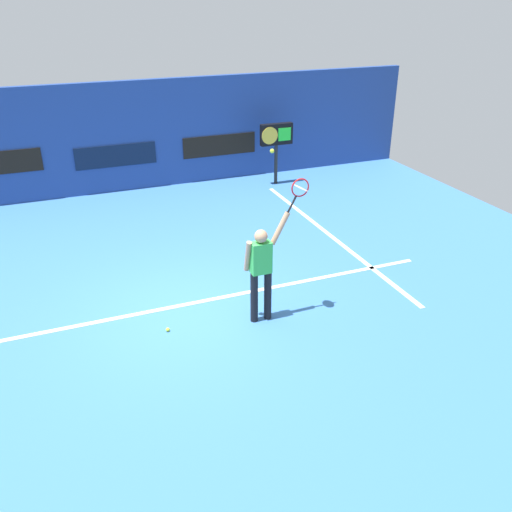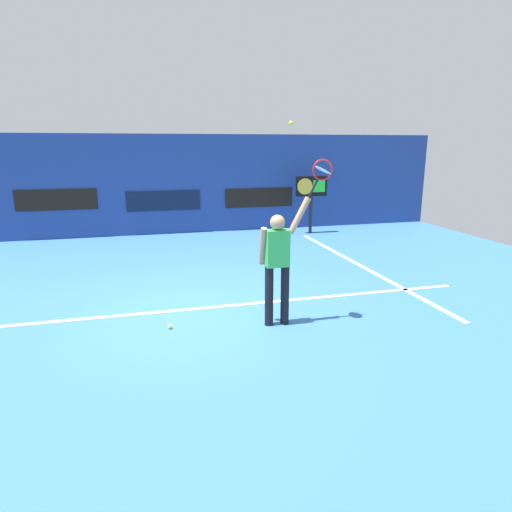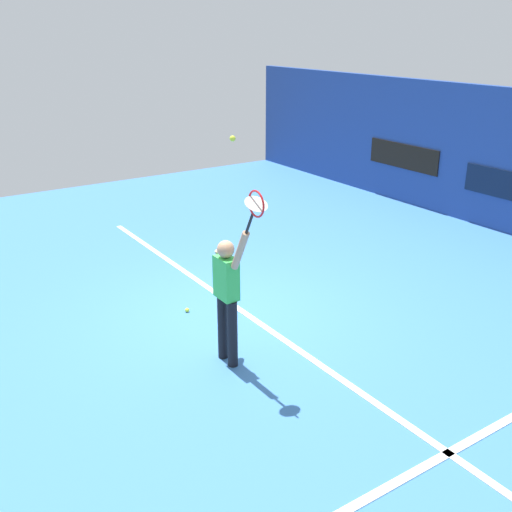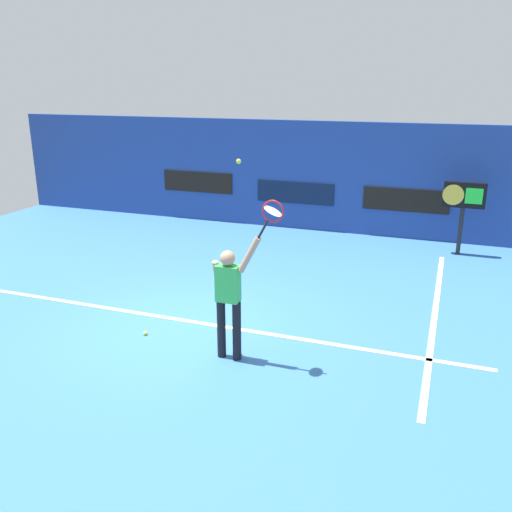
{
  "view_description": "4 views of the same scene",
  "coord_description": "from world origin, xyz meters",
  "px_view_note": "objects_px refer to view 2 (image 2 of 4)",
  "views": [
    {
      "loc": [
        -1.85,
        -8.24,
        5.19
      ],
      "look_at": [
        1.3,
        -0.3,
        1.0
      ],
      "focal_mm": 38.5,
      "sensor_mm": 36.0,
      "label": 1
    },
    {
      "loc": [
        -0.72,
        -6.82,
        2.67
      ],
      "look_at": [
        0.99,
        -0.33,
        0.99
      ],
      "focal_mm": 31.14,
      "sensor_mm": 36.0,
      "label": 2
    },
    {
      "loc": [
        7.13,
        -4.27,
        4.14
      ],
      "look_at": [
        1.2,
        -0.3,
        1.39
      ],
      "focal_mm": 41.89,
      "sensor_mm": 36.0,
      "label": 3
    },
    {
      "loc": [
        4.11,
        -7.52,
        3.98
      ],
      "look_at": [
        1.35,
        0.03,
        1.39
      ],
      "focal_mm": 38.14,
      "sensor_mm": 36.0,
      "label": 4
    }
  ],
  "objects_px": {
    "tennis_player": "(278,260)",
    "tennis_ball": "(291,123)",
    "scoreboard_clock": "(311,189)",
    "tennis_racket": "(321,172)",
    "spare_ball": "(170,327)"
  },
  "relations": [
    {
      "from": "tennis_player",
      "to": "scoreboard_clock",
      "type": "bearing_deg",
      "value": 64.57
    },
    {
      "from": "tennis_ball",
      "to": "tennis_racket",
      "type": "bearing_deg",
      "value": -1.37
    },
    {
      "from": "tennis_player",
      "to": "scoreboard_clock",
      "type": "height_order",
      "value": "tennis_player"
    },
    {
      "from": "tennis_player",
      "to": "tennis_racket",
      "type": "bearing_deg",
      "value": -0.37
    },
    {
      "from": "scoreboard_clock",
      "to": "spare_ball",
      "type": "xyz_separation_m",
      "value": [
        -4.78,
        -6.46,
        -1.34
      ]
    },
    {
      "from": "tennis_racket",
      "to": "scoreboard_clock",
      "type": "bearing_deg",
      "value": 69.29
    },
    {
      "from": "tennis_ball",
      "to": "spare_ball",
      "type": "bearing_deg",
      "value": 173.04
    },
    {
      "from": "tennis_ball",
      "to": "tennis_player",
      "type": "bearing_deg",
      "value": -177.61
    },
    {
      "from": "tennis_player",
      "to": "tennis_ball",
      "type": "xyz_separation_m",
      "value": [
        0.17,
        0.01,
        1.95
      ]
    },
    {
      "from": "tennis_player",
      "to": "tennis_ball",
      "type": "height_order",
      "value": "tennis_ball"
    },
    {
      "from": "scoreboard_clock",
      "to": "spare_ball",
      "type": "height_order",
      "value": "scoreboard_clock"
    },
    {
      "from": "tennis_player",
      "to": "tennis_racket",
      "type": "xyz_separation_m",
      "value": [
        0.65,
        -0.0,
        1.28
      ]
    },
    {
      "from": "tennis_racket",
      "to": "tennis_ball",
      "type": "height_order",
      "value": "tennis_ball"
    },
    {
      "from": "tennis_player",
      "to": "tennis_ball",
      "type": "relative_size",
      "value": 28.61
    },
    {
      "from": "spare_ball",
      "to": "tennis_player",
      "type": "bearing_deg",
      "value": -7.95
    }
  ]
}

